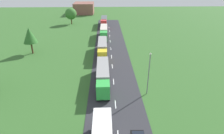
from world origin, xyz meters
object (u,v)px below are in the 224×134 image
truck_fourth (104,32)px  tree_birch (71,14)px  truck_second (103,75)px  truck_fifth (104,21)px  lamppost_second (149,72)px  distant_building (84,8)px  truck_third (102,47)px  tree_maple (30,35)px

truck_fourth → tree_birch: bearing=124.1°
truck_second → truck_fifth: size_ratio=1.06×
truck_fifth → lamppost_second: bearing=-81.3°
truck_second → distant_building: (-11.92, 82.40, 1.01)m
truck_third → truck_fourth: bearing=88.8°
tree_maple → distant_building: size_ratio=0.61×
truck_third → truck_fourth: size_ratio=1.05×
truck_fifth → tree_birch: (-15.21, 4.13, 2.60)m
truck_third → distant_building: 66.87m
truck_second → truck_fifth: (0.06, 50.87, 0.05)m
tree_birch → truck_third: bearing=-68.8°
tree_birch → tree_maple: bearing=-98.5°
truck_fifth → tree_maple: tree_maple is taller
truck_fifth → distant_building: bearing=110.8°
lamppost_second → tree_birch: bearing=111.8°
truck_fifth → tree_maple: size_ratio=1.63×
truck_fourth → tree_maple: (-20.76, -14.49, 3.16)m
truck_fourth → lamppost_second: (8.38, -36.50, 2.46)m
truck_second → truck_fourth: 32.50m
lamppost_second → tree_maple: size_ratio=1.11×
truck_third → truck_fifth: 34.31m
truck_fourth → lamppost_second: lamppost_second is taller
tree_birch → lamppost_second: bearing=-68.2°
truck_second → tree_maple: size_ratio=1.72×
tree_maple → truck_fifth: bearing=57.7°
truck_third → tree_maple: size_ratio=1.70×
truck_fourth → lamppost_second: 37.53m
truck_second → truck_fourth: truck_fourth is taller
truck_fourth → truck_third: bearing=-91.2°
truck_second → truck_fifth: bearing=89.9°
truck_third → tree_birch: 41.31m
truck_fourth → distant_building: bearing=103.5°
tree_birch → distant_building: tree_birch is taller
lamppost_second → distant_building: (-20.37, 86.40, -1.61)m
truck_fourth → distant_building: distant_building is taller
truck_second → distant_building: distant_building is taller
tree_maple → lamppost_second: bearing=-37.1°
truck_fifth → tree_birch: 15.97m
truck_fourth → truck_fifth: 18.38m
truck_fifth → tree_maple: bearing=-122.3°
truck_fourth → tree_maple: bearing=-145.1°
truck_fourth → tree_maple: 25.51m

